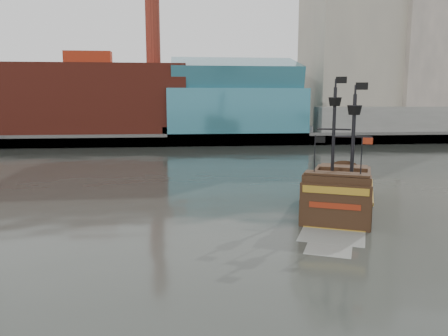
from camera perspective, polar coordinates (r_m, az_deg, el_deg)
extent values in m
plane|color=#2A2D27|center=(30.02, -0.14, -10.32)|extent=(400.00, 400.00, 0.00)
cube|color=slate|center=(120.52, -4.73, 4.84)|extent=(220.00, 60.00, 2.00)
cube|color=#4C4C49|center=(91.11, -4.25, 3.65)|extent=(220.00, 1.00, 2.60)
cube|color=maroon|center=(101.94, -17.09, 8.48)|extent=(42.00, 18.00, 15.00)
cube|color=teal|center=(99.04, 1.40, 7.42)|extent=(30.00, 16.00, 10.00)
cube|color=#9F9883|center=(117.32, 16.05, 16.16)|extent=(20.00, 22.00, 46.00)
cube|color=#AC9E90|center=(121.17, 24.84, 13.54)|extent=(18.00, 18.00, 38.00)
cube|color=#9F9883|center=(137.07, 17.37, 16.30)|extent=(24.00, 20.00, 52.00)
cube|color=slate|center=(107.16, 22.39, 5.80)|extent=(40.00, 6.00, 6.00)
cylinder|color=maroon|center=(103.84, -9.34, 19.02)|extent=(3.20, 3.20, 22.00)
cube|color=teal|center=(99.12, 1.42, 12.05)|extent=(28.00, 14.94, 8.78)
cube|color=black|center=(41.33, 14.85, -4.23)|extent=(10.39, 14.24, 2.85)
cube|color=#4A2D1B|center=(41.00, 14.94, -2.07)|extent=(9.35, 12.81, 0.33)
cube|color=black|center=(46.10, 15.34, -0.38)|extent=(5.33, 4.31, 1.10)
cube|color=black|center=(35.26, 14.46, -2.49)|extent=(5.47, 3.73, 1.97)
cube|color=black|center=(34.67, 14.24, -5.66)|extent=(5.01, 2.45, 4.38)
cube|color=olive|center=(34.12, 14.33, -2.87)|extent=(4.53, 2.10, 0.55)
cube|color=maroon|center=(34.39, 14.25, -4.84)|extent=(3.53, 1.65, 0.44)
cylinder|color=black|center=(42.08, 14.13, 4.35)|extent=(0.41, 0.41, 8.55)
cylinder|color=black|center=(38.42, 16.50, 3.32)|extent=(0.41, 0.41, 7.89)
cone|color=black|center=(41.95, 14.29, 8.38)|extent=(1.59, 1.59, 0.77)
cone|color=black|center=(38.26, 16.68, 7.24)|extent=(1.59, 1.59, 0.77)
cube|color=black|center=(41.95, 15.08, 11.04)|extent=(0.91, 0.43, 0.60)
cube|color=black|center=(38.25, 17.56, 10.16)|extent=(0.91, 0.43, 0.60)
cube|color=#979C96|center=(33.26, 13.92, -8.62)|extent=(5.86, 5.51, 0.02)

